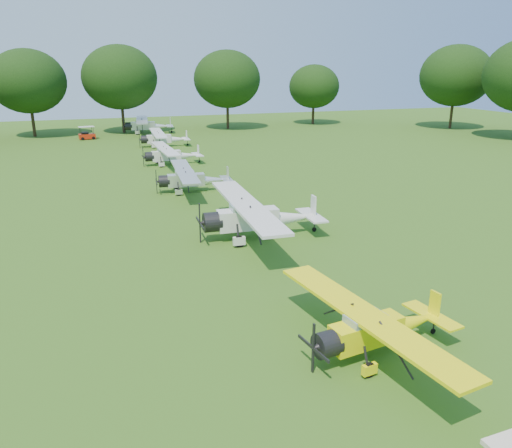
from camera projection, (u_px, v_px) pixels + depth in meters
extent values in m
plane|color=#315816|center=(261.00, 264.00, 26.07)|extent=(160.00, 160.00, 0.00)
cylinder|color=#2D2211|center=(451.00, 113.00, 81.03)|extent=(0.44, 0.44, 4.81)
ellipsoid|color=black|center=(456.00, 76.00, 79.24)|extent=(11.23, 11.23, 9.55)
cylinder|color=#2D2211|center=(313.00, 113.00, 87.20)|extent=(0.44, 0.44, 3.70)
ellipsoid|color=black|center=(314.00, 86.00, 85.82)|extent=(8.63, 8.63, 7.34)
cylinder|color=#2D2211|center=(228.00, 115.00, 80.43)|extent=(0.44, 0.44, 4.51)
ellipsoid|color=black|center=(227.00, 79.00, 78.75)|extent=(10.52, 10.52, 8.94)
cylinder|color=#2D2211|center=(123.00, 117.00, 75.77)|extent=(0.44, 0.44, 4.74)
ellipsoid|color=black|center=(120.00, 77.00, 74.00)|extent=(11.05, 11.05, 9.39)
cylinder|color=#2D2211|center=(33.00, 121.00, 71.70)|extent=(0.44, 0.44, 4.49)
ellipsoid|color=black|center=(28.00, 81.00, 70.03)|extent=(10.47, 10.47, 8.90)
cube|color=#F9F00A|center=(366.00, 333.00, 17.60)|extent=(2.89, 1.22, 0.92)
cone|color=#F9F00A|center=(416.00, 321.00, 18.67)|extent=(2.54, 1.13, 0.79)
cube|color=#8CA5B2|center=(365.00, 321.00, 17.41)|extent=(1.50, 1.00, 0.48)
cylinder|color=black|center=(327.00, 344.00, 16.88)|extent=(0.91, 1.01, 0.91)
cube|color=black|center=(313.00, 348.00, 16.63)|extent=(0.07, 0.11, 1.84)
cube|color=#F9F00A|center=(366.00, 315.00, 17.35)|extent=(2.56, 9.37, 0.12)
cube|color=#F9F00A|center=(435.00, 306.00, 18.91)|extent=(0.15, 0.49, 1.14)
cube|color=#F9F00A|center=(432.00, 315.00, 19.00)|extent=(1.08, 2.53, 0.08)
cylinder|color=black|center=(369.00, 370.00, 16.57)|extent=(0.54, 0.21, 0.53)
cylinder|color=black|center=(331.00, 339.00, 18.42)|extent=(0.54, 0.21, 0.53)
cylinder|color=black|center=(433.00, 331.00, 19.29)|extent=(0.22, 0.10, 0.21)
cube|color=silver|center=(248.00, 219.00, 29.64)|extent=(3.67, 1.25, 1.19)
cone|color=silver|center=(296.00, 218.00, 30.51)|extent=(3.21, 1.17, 1.02)
cube|color=#8CA5B2|center=(246.00, 209.00, 29.42)|extent=(1.86, 1.13, 0.62)
cylinder|color=black|center=(212.00, 222.00, 29.07)|extent=(1.07, 1.22, 1.18)
cube|color=black|center=(200.00, 223.00, 28.87)|extent=(0.07, 0.14, 2.38)
cube|color=silver|center=(246.00, 205.00, 29.34)|extent=(2.22, 12.05, 0.16)
cube|color=silver|center=(313.00, 207.00, 30.64)|extent=(0.14, 0.63, 1.47)
cube|color=silver|center=(311.00, 215.00, 30.77)|extent=(1.11, 3.21, 0.10)
cylinder|color=black|center=(239.00, 242.00, 28.37)|extent=(0.69, 0.21, 0.68)
cylinder|color=black|center=(228.00, 227.00, 30.95)|extent=(0.69, 0.21, 0.68)
cylinder|color=black|center=(314.00, 229.00, 31.11)|extent=(0.28, 0.10, 0.27)
cube|color=white|center=(186.00, 180.00, 40.60)|extent=(3.05, 1.13, 0.98)
cone|color=white|center=(217.00, 180.00, 41.24)|extent=(2.67, 1.05, 0.84)
cube|color=#8CA5B2|center=(185.00, 174.00, 40.42)|extent=(1.56, 0.98, 0.51)
cylinder|color=black|center=(164.00, 181.00, 40.18)|extent=(0.92, 1.04, 0.97)
cube|color=black|center=(156.00, 182.00, 40.04)|extent=(0.07, 0.12, 1.96)
cube|color=white|center=(185.00, 171.00, 40.35)|extent=(2.16, 9.97, 0.13)
cube|color=white|center=(228.00, 174.00, 41.31)|extent=(0.14, 0.52, 1.21)
cube|color=white|center=(227.00, 179.00, 41.42)|extent=(1.01, 2.67, 0.08)
cylinder|color=black|center=(179.00, 192.00, 39.56)|extent=(0.57, 0.19, 0.56)
cylinder|color=black|center=(176.00, 186.00, 41.71)|extent=(0.57, 0.19, 0.56)
cylinder|color=black|center=(229.00, 188.00, 41.70)|extent=(0.23, 0.09, 0.22)
cube|color=silver|center=(166.00, 156.00, 51.60)|extent=(2.97, 0.97, 0.97)
cone|color=silver|center=(190.00, 155.00, 52.49)|extent=(2.61, 0.91, 0.83)
cube|color=#8CA5B2|center=(165.00, 151.00, 51.42)|extent=(1.50, 0.89, 0.51)
cylinder|color=black|center=(149.00, 157.00, 51.01)|extent=(0.86, 0.98, 0.96)
cube|color=black|center=(143.00, 157.00, 50.81)|extent=(0.06, 0.11, 1.94)
cube|color=silver|center=(165.00, 149.00, 51.35)|extent=(1.64, 9.81, 0.13)
cube|color=silver|center=(198.00, 151.00, 52.66)|extent=(0.11, 0.51, 1.20)
cube|color=silver|center=(197.00, 155.00, 52.75)|extent=(0.86, 2.60, 0.08)
cylinder|color=black|center=(162.00, 165.00, 50.54)|extent=(0.56, 0.16, 0.55)
cylinder|color=black|center=(158.00, 161.00, 52.59)|extent=(0.56, 0.16, 0.55)
cylinder|color=black|center=(199.00, 162.00, 53.05)|extent=(0.22, 0.08, 0.22)
cube|color=silver|center=(159.00, 139.00, 62.99)|extent=(3.07, 1.05, 0.99)
cone|color=silver|center=(179.00, 139.00, 63.71)|extent=(2.69, 0.99, 0.85)
cube|color=#8CA5B2|center=(158.00, 135.00, 62.81)|extent=(1.56, 0.95, 0.52)
cylinder|color=black|center=(144.00, 140.00, 62.52)|extent=(0.90, 1.03, 0.98)
cube|color=black|center=(139.00, 140.00, 62.36)|extent=(0.06, 0.12, 1.99)
cube|color=silver|center=(158.00, 133.00, 62.74)|extent=(1.89, 10.08, 0.13)
cube|color=silver|center=(186.00, 135.00, 63.82)|extent=(0.12, 0.52, 1.23)
cube|color=silver|center=(186.00, 139.00, 63.92)|extent=(0.94, 2.69, 0.09)
cylinder|color=black|center=(154.00, 146.00, 61.93)|extent=(0.57, 0.18, 0.57)
cylinder|color=black|center=(152.00, 143.00, 64.09)|extent=(0.57, 0.18, 0.57)
cylinder|color=black|center=(188.00, 145.00, 64.21)|extent=(0.23, 0.09, 0.23)
cube|color=white|center=(143.00, 126.00, 75.19)|extent=(3.64, 1.44, 1.16)
cone|color=white|center=(163.00, 126.00, 75.86)|extent=(3.19, 1.34, 1.00)
cube|color=#8CA5B2|center=(142.00, 122.00, 74.98)|extent=(1.87, 1.21, 0.61)
cylinder|color=black|center=(129.00, 126.00, 74.75)|extent=(1.12, 1.26, 1.15)
cube|color=black|center=(124.00, 126.00, 74.61)|extent=(0.08, 0.14, 2.32)
cube|color=white|center=(142.00, 120.00, 74.90)|extent=(2.91, 11.83, 0.15)
cube|color=white|center=(170.00, 122.00, 75.92)|extent=(0.18, 0.62, 1.44)
cube|color=white|center=(170.00, 126.00, 76.05)|extent=(1.28, 3.18, 0.10)
cylinder|color=black|center=(137.00, 133.00, 73.97)|extent=(0.68, 0.25, 0.66)
cylinder|color=black|center=(137.00, 130.00, 76.55)|extent=(0.68, 0.25, 0.66)
cylinder|color=black|center=(172.00, 132.00, 76.38)|extent=(0.27, 0.12, 0.27)
cube|color=red|center=(87.00, 136.00, 69.39)|extent=(2.28, 1.49, 0.67)
cube|color=black|center=(85.00, 134.00, 69.14)|extent=(1.03, 1.19, 0.43)
cube|color=silver|center=(86.00, 127.00, 68.98)|extent=(2.20, 1.57, 0.08)
cylinder|color=black|center=(83.00, 139.00, 68.63)|extent=(0.44, 0.20, 0.42)
cylinder|color=black|center=(81.00, 138.00, 69.62)|extent=(0.44, 0.20, 0.42)
cylinder|color=black|center=(94.00, 138.00, 69.29)|extent=(0.44, 0.20, 0.42)
cylinder|color=black|center=(92.00, 137.00, 70.28)|extent=(0.44, 0.20, 0.42)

